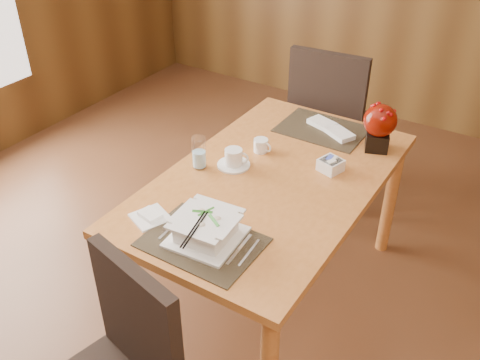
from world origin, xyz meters
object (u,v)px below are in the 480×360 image
Objects in this scene: water_glass at (199,153)px; creamer_jug at (261,145)px; soup_setting at (206,229)px; coffee_cup at (234,159)px; far_chair at (331,117)px; bread_plate at (150,217)px; dining_table at (271,194)px; sugar_caddy at (331,165)px; berry_decor at (380,125)px.

creamer_jug is (0.17, 0.28, -0.05)m from water_glass.
soup_setting is 1.79× the size of coffee_cup.
far_chair reaches higher than creamer_jug.
soup_setting is 0.28m from bread_plate.
soup_setting is 0.54m from water_glass.
far_chair is (-0.14, 1.53, -0.21)m from soup_setting.
far_chair is (0.13, 1.55, -0.16)m from bread_plate.
dining_table is at bearing 17.41° from water_glass.
sugar_caddy is 0.40× the size of berry_decor.
bread_plate is at bearing -97.54° from coffee_cup.
water_glass is at bearing 98.10° from bread_plate.
water_glass is at bearing -136.72° from berry_decor.
bread_plate is (0.06, -0.43, -0.07)m from water_glass.
berry_decor is 0.23× the size of far_chair.
soup_setting reaches higher than dining_table.
far_chair is at bearing 132.35° from berry_decor.
far_chair reaches higher than sugar_caddy.
soup_setting is 0.75m from sugar_caddy.
water_glass is 0.90m from berry_decor.
creamer_jug is 0.38× the size of berry_decor.
bread_plate is at bearing -81.90° from water_glass.
sugar_caddy is at bearing -109.80° from berry_decor.
soup_setting is at bearing -68.00° from creamer_jug.
far_chair reaches higher than dining_table.
bread_plate is (-0.27, -0.54, 0.10)m from dining_table.
dining_table is at bearing -121.84° from berry_decor.
berry_decor is at bearing 43.28° from water_glass.
sugar_caddy is at bearing 108.32° from far_chair.
berry_decor is (0.52, 0.52, 0.10)m from coffee_cup.
far_chair is (-0.46, 0.50, -0.30)m from berry_decor.
coffee_cup is 1.62× the size of sugar_caddy.
creamer_jug is (-0.17, 0.70, -0.02)m from soup_setting.
dining_table is 0.31m from sugar_caddy.
soup_setting reaches higher than creamer_jug.
sugar_caddy is at bearing 69.81° from soup_setting.
coffee_cup is 0.74m from berry_decor.
water_glass is at bearing -150.56° from sugar_caddy.
dining_table is 6.19× the size of berry_decor.
creamer_jug reaches higher than sugar_caddy.
bread_plate reaches higher than dining_table.
soup_setting is 1.55m from far_chair.
berry_decor is at bearing 58.16° from dining_table.
sugar_caddy reaches higher than bread_plate.
creamer_jug is 0.85m from far_chair.
dining_table is at bearing -38.65° from creamer_jug.
far_chair is (0.19, 1.11, -0.24)m from water_glass.
sugar_caddy is (0.20, 0.72, -0.02)m from soup_setting.
creamer_jug is at bearing 81.34° from bread_plate.
creamer_jug is at bearing 132.57° from dining_table.
berry_decor is at bearing 68.55° from soup_setting.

